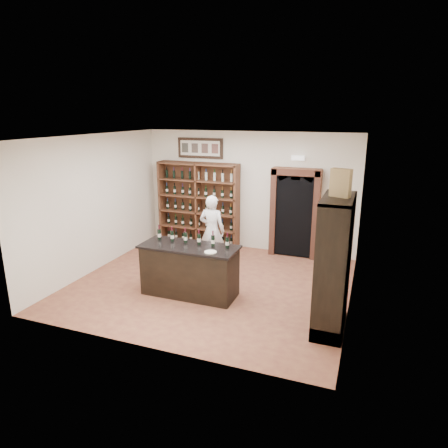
% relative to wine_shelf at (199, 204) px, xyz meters
% --- Properties ---
extents(floor, '(5.50, 5.50, 0.00)m').
position_rel_wine_shelf_xyz_m(floor, '(1.30, -2.33, -1.10)').
color(floor, '#9B613E').
rests_on(floor, ground).
extents(ceiling, '(5.50, 5.50, 0.00)m').
position_rel_wine_shelf_xyz_m(ceiling, '(1.30, -2.33, 1.90)').
color(ceiling, white).
rests_on(ceiling, wall_back).
extents(wall_back, '(5.50, 0.04, 3.00)m').
position_rel_wine_shelf_xyz_m(wall_back, '(1.30, 0.17, 0.40)').
color(wall_back, silver).
rests_on(wall_back, ground).
extents(wall_left, '(0.04, 5.00, 3.00)m').
position_rel_wine_shelf_xyz_m(wall_left, '(-1.45, -2.33, 0.40)').
color(wall_left, silver).
rests_on(wall_left, ground).
extents(wall_right, '(0.04, 5.00, 3.00)m').
position_rel_wine_shelf_xyz_m(wall_right, '(4.05, -2.33, 0.40)').
color(wall_right, silver).
rests_on(wall_right, ground).
extents(wine_shelf, '(2.20, 0.38, 2.20)m').
position_rel_wine_shelf_xyz_m(wine_shelf, '(0.00, 0.00, 0.00)').
color(wine_shelf, brown).
rests_on(wine_shelf, ground).
extents(framed_picture, '(1.25, 0.04, 0.52)m').
position_rel_wine_shelf_xyz_m(framed_picture, '(0.00, 0.14, 1.45)').
color(framed_picture, black).
rests_on(framed_picture, wall_back).
extents(arched_doorway, '(1.17, 0.35, 2.17)m').
position_rel_wine_shelf_xyz_m(arched_doorway, '(2.55, -0.00, 0.04)').
color(arched_doorway, black).
rests_on(arched_doorway, ground).
extents(emergency_light, '(0.30, 0.10, 0.10)m').
position_rel_wine_shelf_xyz_m(emergency_light, '(2.55, 0.09, 1.30)').
color(emergency_light, white).
rests_on(emergency_light, wall_back).
extents(tasting_counter, '(1.88, 0.78, 1.00)m').
position_rel_wine_shelf_xyz_m(tasting_counter, '(1.10, -2.93, -0.61)').
color(tasting_counter, black).
rests_on(tasting_counter, ground).
extents(counter_bottle_0, '(0.07, 0.07, 0.30)m').
position_rel_wine_shelf_xyz_m(counter_bottle_0, '(0.38, -2.79, 0.01)').
color(counter_bottle_0, black).
rests_on(counter_bottle_0, tasting_counter).
extents(counter_bottle_1, '(0.07, 0.07, 0.30)m').
position_rel_wine_shelf_xyz_m(counter_bottle_1, '(0.67, -2.79, 0.01)').
color(counter_bottle_1, black).
rests_on(counter_bottle_1, tasting_counter).
extents(counter_bottle_2, '(0.07, 0.07, 0.30)m').
position_rel_wine_shelf_xyz_m(counter_bottle_2, '(0.96, -2.79, 0.01)').
color(counter_bottle_2, black).
rests_on(counter_bottle_2, tasting_counter).
extents(counter_bottle_3, '(0.07, 0.07, 0.30)m').
position_rel_wine_shelf_xyz_m(counter_bottle_3, '(1.24, -2.79, 0.01)').
color(counter_bottle_3, black).
rests_on(counter_bottle_3, tasting_counter).
extents(counter_bottle_4, '(0.07, 0.07, 0.30)m').
position_rel_wine_shelf_xyz_m(counter_bottle_4, '(1.53, -2.79, 0.01)').
color(counter_bottle_4, black).
rests_on(counter_bottle_4, tasting_counter).
extents(counter_bottle_5, '(0.07, 0.07, 0.30)m').
position_rel_wine_shelf_xyz_m(counter_bottle_5, '(1.82, -2.79, 0.01)').
color(counter_bottle_5, black).
rests_on(counter_bottle_5, tasting_counter).
extents(side_cabinet, '(0.48, 1.20, 2.20)m').
position_rel_wine_shelf_xyz_m(side_cabinet, '(3.82, -3.23, -0.35)').
color(side_cabinet, black).
rests_on(side_cabinet, ground).
extents(shopkeeper, '(0.60, 0.40, 1.65)m').
position_rel_wine_shelf_xyz_m(shopkeeper, '(0.91, -1.32, -0.27)').
color(shopkeeper, white).
rests_on(shopkeeper, ground).
extents(plate, '(0.22, 0.22, 0.02)m').
position_rel_wine_shelf_xyz_m(plate, '(1.63, -3.14, -0.09)').
color(plate, silver).
rests_on(plate, tasting_counter).
extents(wine_crate, '(0.33, 0.22, 0.43)m').
position_rel_wine_shelf_xyz_m(wine_crate, '(3.80, -3.22, 1.32)').
color(wine_crate, tan).
rests_on(wine_crate, side_cabinet).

